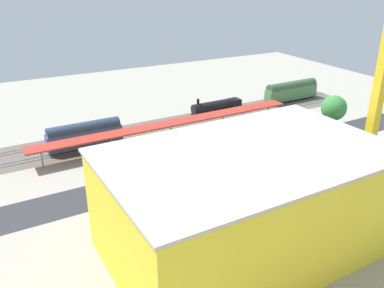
% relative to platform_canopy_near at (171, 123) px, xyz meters
% --- Properties ---
extents(ground_plane, '(175.94, 175.94, 0.00)m').
position_rel_platform_canopy_near_xyz_m(ground_plane, '(-5.64, 12.41, -4.00)').
color(ground_plane, '#9E998C').
rests_on(ground_plane, ground).
extents(rail_bed, '(110.30, 17.05, 0.01)m').
position_rel_platform_canopy_near_xyz_m(rail_bed, '(-5.64, -7.52, -4.00)').
color(rail_bed, '#5B544C').
rests_on(rail_bed, ground).
extents(street_asphalt, '(110.16, 11.96, 0.01)m').
position_rel_platform_canopy_near_xyz_m(street_asphalt, '(-5.64, 16.74, -4.00)').
color(street_asphalt, '#2D2D33').
rests_on(street_asphalt, ground).
extents(track_rails, '(109.92, 10.61, 0.12)m').
position_rel_platform_canopy_near_xyz_m(track_rails, '(-5.64, -7.52, -3.82)').
color(track_rails, '#9E9EA8').
rests_on(track_rails, ground).
extents(platform_canopy_near, '(65.58, 5.94, 4.21)m').
position_rel_platform_canopy_near_xyz_m(platform_canopy_near, '(0.00, 0.00, 0.00)').
color(platform_canopy_near, '#A82D23').
rests_on(platform_canopy_near, ground).
extents(locomotive, '(16.64, 3.35, 5.24)m').
position_rel_platform_canopy_near_xyz_m(locomotive, '(-19.83, -10.56, -2.14)').
color(locomotive, black).
rests_on(locomotive, ground).
extents(passenger_coach, '(18.42, 3.59, 6.09)m').
position_rel_platform_canopy_near_xyz_m(passenger_coach, '(-45.74, -10.56, -0.81)').
color(passenger_coach, black).
rests_on(passenger_coach, ground).
extents(freight_coach_far, '(16.84, 3.49, 6.14)m').
position_rel_platform_canopy_near_xyz_m(freight_coach_far, '(19.22, -4.47, -0.78)').
color(freight_coach_far, black).
rests_on(freight_coach_far, ground).
extents(parked_car_0, '(4.83, 2.00, 1.67)m').
position_rel_platform_canopy_near_xyz_m(parked_car_0, '(-34.77, 20.04, -3.27)').
color(parked_car_0, black).
rests_on(parked_car_0, ground).
extents(parked_car_1, '(4.82, 1.81, 1.81)m').
position_rel_platform_canopy_near_xyz_m(parked_car_1, '(-28.40, 20.13, -3.20)').
color(parked_car_1, black).
rests_on(parked_car_1, ground).
extents(parked_car_2, '(4.14, 1.93, 1.88)m').
position_rel_platform_canopy_near_xyz_m(parked_car_2, '(-21.88, 20.51, -3.17)').
color(parked_car_2, black).
rests_on(parked_car_2, ground).
extents(parked_car_3, '(4.08, 1.83, 1.67)m').
position_rel_platform_canopy_near_xyz_m(parked_car_3, '(-15.06, 20.01, -3.25)').
color(parked_car_3, black).
rests_on(parked_car_3, ground).
extents(parked_car_4, '(4.87, 2.06, 1.76)m').
position_rel_platform_canopy_near_xyz_m(parked_car_4, '(-8.11, 20.02, -3.23)').
color(parked_car_4, black).
rests_on(parked_car_4, ground).
extents(parked_car_5, '(4.21, 2.05, 1.68)m').
position_rel_platform_canopy_near_xyz_m(parked_car_5, '(-1.31, 20.55, -3.25)').
color(parked_car_5, black).
rests_on(parked_car_5, ground).
extents(parked_car_6, '(4.92, 2.15, 1.78)m').
position_rel_platform_canopy_near_xyz_m(parked_car_6, '(5.20, 20.11, -3.21)').
color(parked_car_6, black).
rests_on(parked_car_6, ground).
extents(parked_car_7, '(4.75, 2.02, 1.81)m').
position_rel_platform_canopy_near_xyz_m(parked_car_7, '(12.62, 20.60, -3.19)').
color(parked_car_7, black).
rests_on(parked_car_7, ground).
extents(construction_building, '(38.71, 24.73, 14.81)m').
position_rel_platform_canopy_near_xyz_m(construction_building, '(8.16, 41.83, 3.40)').
color(construction_building, yellow).
rests_on(construction_building, ground).
extents(construction_roof_slab, '(39.33, 25.34, 0.40)m').
position_rel_platform_canopy_near_xyz_m(construction_roof_slab, '(8.16, 41.83, 11.00)').
color(construction_roof_slab, '#B7B2A8').
rests_on(construction_roof_slab, construction_building).
extents(box_truck_0, '(8.68, 2.51, 3.19)m').
position_rel_platform_canopy_near_xyz_m(box_truck_0, '(0.59, 25.84, -2.43)').
color(box_truck_0, black).
rests_on(box_truck_0, ground).
extents(box_truck_1, '(9.93, 2.71, 3.41)m').
position_rel_platform_canopy_near_xyz_m(box_truck_1, '(-8.49, 25.09, -2.32)').
color(box_truck_1, black).
rests_on(box_truck_1, ground).
extents(box_truck_2, '(8.72, 2.83, 3.13)m').
position_rel_platform_canopy_near_xyz_m(box_truck_2, '(11.44, 25.24, -2.42)').
color(box_truck_2, black).
rests_on(box_truck_2, ground).
extents(street_tree_0, '(6.33, 6.33, 8.39)m').
position_rel_platform_canopy_near_xyz_m(street_tree_0, '(-39.50, 12.34, 1.21)').
color(street_tree_0, brown).
rests_on(street_tree_0, ground).
extents(street_tree_1, '(4.85, 4.85, 6.98)m').
position_rel_platform_canopy_near_xyz_m(street_tree_1, '(-4.87, 11.86, 0.54)').
color(street_tree_1, brown).
rests_on(street_tree_1, ground).
extents(street_tree_2, '(4.61, 4.61, 7.10)m').
position_rel_platform_canopy_near_xyz_m(street_tree_2, '(-16.18, 12.63, 0.76)').
color(street_tree_2, brown).
rests_on(street_tree_2, ground).
extents(traffic_light, '(0.50, 0.36, 6.04)m').
position_rel_platform_canopy_near_xyz_m(traffic_light, '(4.93, 12.23, 0.03)').
color(traffic_light, '#333333').
rests_on(traffic_light, ground).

